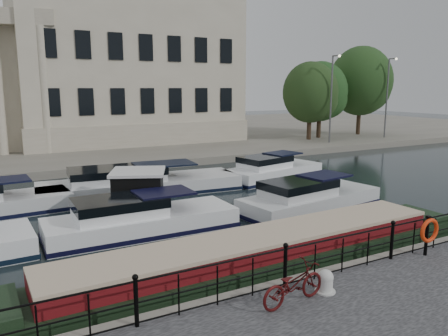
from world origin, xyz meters
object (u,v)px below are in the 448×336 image
at_px(mooring_bollard, 325,281).
at_px(narrowboat, 260,260).
at_px(life_ring_post, 429,231).
at_px(harbour_hut, 139,196).
at_px(bicycle, 293,284).

bearing_deg(mooring_bollard, narrowboat, 91.24).
distance_m(mooring_bollard, narrowboat, 2.98).
height_order(life_ring_post, harbour_hut, harbour_hut).
bearing_deg(bicycle, mooring_bollard, -91.77).
relative_size(life_ring_post, harbour_hut, 0.33).
height_order(bicycle, narrowboat, bicycle).
xyz_separation_m(mooring_bollard, narrowboat, (-0.06, 2.94, -0.47)).
bearing_deg(narrowboat, mooring_bollard, -90.26).
bearing_deg(mooring_bollard, life_ring_post, 4.48).
bearing_deg(mooring_bollard, harbour_hut, 98.54).
bearing_deg(bicycle, narrowboat, -25.84).
relative_size(bicycle, mooring_bollard, 3.19).
distance_m(bicycle, life_ring_post, 5.58).
bearing_deg(harbour_hut, mooring_bollard, -57.67).
distance_m(life_ring_post, harbour_hut, 11.79).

